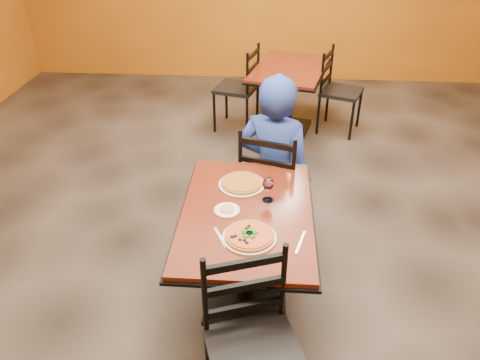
# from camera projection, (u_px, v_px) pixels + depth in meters

# --- Properties ---
(floor) EXTENTS (7.00, 8.00, 0.01)m
(floor) POSITION_uv_depth(u_px,v_px,m) (250.00, 251.00, 3.67)
(floor) COLOR black
(floor) RESTS_ON ground
(table_main) EXTENTS (0.83, 1.23, 0.75)m
(table_main) POSITION_uv_depth(u_px,v_px,m) (247.00, 236.00, 2.95)
(table_main) COLOR maroon
(table_main) RESTS_ON floor
(table_second) EXTENTS (1.02, 1.29, 0.75)m
(table_second) POSITION_uv_depth(u_px,v_px,m) (289.00, 84.00, 5.26)
(table_second) COLOR maroon
(table_second) RESTS_ON floor
(chair_main_near) EXTENTS (0.57, 0.57, 0.99)m
(chair_main_near) POSITION_uv_depth(u_px,v_px,m) (255.00, 355.00, 2.27)
(chair_main_near) COLOR black
(chair_main_near) RESTS_ON floor
(chair_main_far) EXTENTS (0.55, 0.55, 0.99)m
(chair_main_far) POSITION_uv_depth(u_px,v_px,m) (273.00, 180.00, 3.64)
(chair_main_far) COLOR black
(chair_main_far) RESTS_ON floor
(chair_second_left) EXTENTS (0.54, 0.54, 0.97)m
(chair_second_left) POSITION_uv_depth(u_px,v_px,m) (236.00, 88.00, 5.33)
(chair_second_left) COLOR black
(chair_second_left) RESTS_ON floor
(chair_second_right) EXTENTS (0.55, 0.55, 0.95)m
(chair_second_right) POSITION_uv_depth(u_px,v_px,m) (341.00, 92.00, 5.26)
(chair_second_right) COLOR black
(chair_second_right) RESTS_ON floor
(diner) EXTENTS (0.74, 0.60, 1.29)m
(diner) POSITION_uv_depth(u_px,v_px,m) (275.00, 151.00, 3.72)
(diner) COLOR navy
(diner) RESTS_ON floor
(plate_main) EXTENTS (0.31, 0.31, 0.01)m
(plate_main) POSITION_uv_depth(u_px,v_px,m) (249.00, 237.00, 2.63)
(plate_main) COLOR white
(plate_main) RESTS_ON table_main
(pizza_main) EXTENTS (0.28, 0.28, 0.02)m
(pizza_main) POSITION_uv_depth(u_px,v_px,m) (249.00, 235.00, 2.62)
(pizza_main) COLOR maroon
(pizza_main) RESTS_ON plate_main
(plate_far) EXTENTS (0.31, 0.31, 0.01)m
(plate_far) POSITION_uv_depth(u_px,v_px,m) (242.00, 184.00, 3.10)
(plate_far) COLOR white
(plate_far) RESTS_ON table_main
(pizza_far) EXTENTS (0.28, 0.28, 0.02)m
(pizza_far) POSITION_uv_depth(u_px,v_px,m) (242.00, 182.00, 3.09)
(pizza_far) COLOR #BD8E24
(pizza_far) RESTS_ON plate_far
(side_plate) EXTENTS (0.16, 0.16, 0.01)m
(side_plate) POSITION_uv_depth(u_px,v_px,m) (227.00, 210.00, 2.85)
(side_plate) COLOR white
(side_plate) RESTS_ON table_main
(dip) EXTENTS (0.09, 0.09, 0.01)m
(dip) POSITION_uv_depth(u_px,v_px,m) (227.00, 209.00, 2.85)
(dip) COLOR tan
(dip) RESTS_ON side_plate
(wine_glass) EXTENTS (0.08, 0.08, 0.18)m
(wine_glass) POSITION_uv_depth(u_px,v_px,m) (268.00, 188.00, 2.91)
(wine_glass) COLOR white
(wine_glass) RESTS_ON table_main
(fork) EXTENTS (0.10, 0.18, 0.00)m
(fork) POSITION_uv_depth(u_px,v_px,m) (220.00, 237.00, 2.63)
(fork) COLOR silver
(fork) RESTS_ON table_main
(knife) EXTENTS (0.07, 0.21, 0.00)m
(knife) POSITION_uv_depth(u_px,v_px,m) (300.00, 242.00, 2.60)
(knife) COLOR silver
(knife) RESTS_ON table_main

